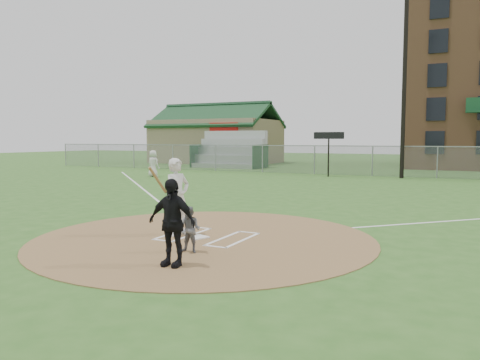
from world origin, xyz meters
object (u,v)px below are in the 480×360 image
at_px(ondeck_player, 153,164).
at_px(catcher, 190,230).
at_px(batter_at_plate, 177,197).
at_px(umpire, 172,222).
at_px(home_plate, 197,237).

bearing_deg(ondeck_player, catcher, 134.62).
bearing_deg(batter_at_plate, catcher, -48.01).
bearing_deg(umpire, home_plate, 107.96).
bearing_deg(home_plate, umpire, -69.32).
bearing_deg(ondeck_player, umpire, 133.43).
height_order(catcher, ondeck_player, ondeck_player).
distance_m(ondeck_player, batter_at_plate, 19.22).
xyz_separation_m(home_plate, batter_at_plate, (-0.62, 0.05, 0.97)).
distance_m(home_plate, ondeck_player, 19.67).
height_order(catcher, umpire, umpire).
xyz_separation_m(catcher, umpire, (0.25, -1.04, 0.34)).
bearing_deg(umpire, ondeck_player, 124.93).
xyz_separation_m(home_plate, umpire, (0.91, -2.41, 0.83)).
xyz_separation_m(umpire, batter_at_plate, (-1.53, 2.46, 0.14)).
bearing_deg(batter_at_plate, umpire, -58.18).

